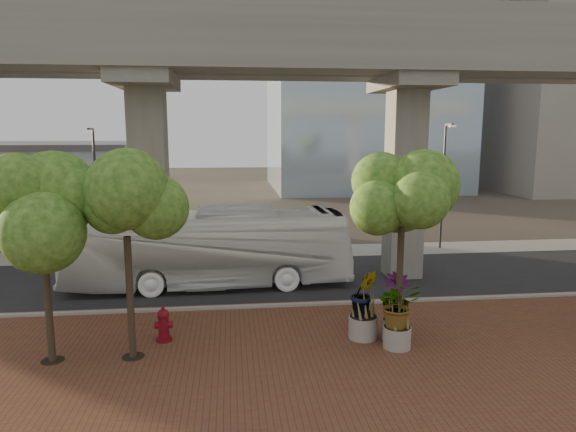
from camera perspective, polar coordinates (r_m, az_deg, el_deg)
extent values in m
plane|color=#393229|center=(23.11, -0.30, -8.46)|extent=(160.00, 160.00, 0.00)
cube|color=brown|center=(15.74, 2.97, -17.27)|extent=(70.00, 13.00, 0.06)
cube|color=black|center=(25.00, -0.79, -7.02)|extent=(90.00, 8.00, 0.04)
cube|color=gray|center=(21.20, 0.29, -9.91)|extent=(70.00, 0.25, 0.16)
cube|color=gray|center=(30.29, -1.82, -4.07)|extent=(90.00, 3.00, 0.06)
cube|color=gray|center=(22.65, -0.43, 18.07)|extent=(72.00, 2.40, 1.80)
cube|color=gray|center=(25.80, -1.21, 17.00)|extent=(72.00, 2.40, 1.80)
cube|color=gray|center=(21.83, -0.11, 22.13)|extent=(72.00, 0.12, 1.00)
cube|color=gray|center=(27.10, -1.45, 19.63)|extent=(72.00, 0.12, 1.00)
cube|color=gray|center=(70.71, 29.10, 12.24)|extent=(18.00, 16.00, 24.00)
imported|color=white|center=(23.75, -8.72, -3.59)|extent=(12.95, 3.36, 3.59)
cylinder|color=maroon|center=(18.41, -13.60, -13.13)|extent=(0.53, 0.53, 0.12)
cylinder|color=maroon|center=(18.25, -13.65, -11.89)|extent=(0.35, 0.35, 0.86)
sphere|color=maroon|center=(18.10, -13.70, -10.62)|extent=(0.41, 0.41, 0.41)
cylinder|color=maroon|center=(18.03, -13.73, -10.05)|extent=(0.12, 0.12, 0.15)
cylinder|color=maroon|center=(18.22, -13.66, -11.67)|extent=(0.59, 0.24, 0.24)
cylinder|color=#A9A298|center=(17.67, 12.01, -13.02)|extent=(0.91, 0.91, 0.71)
imported|color=#274E14|center=(17.28, 12.13, -9.60)|extent=(2.02, 2.02, 1.52)
cylinder|color=gray|center=(18.33, 11.79, -12.20)|extent=(0.88, 0.88, 0.69)
imported|color=#274E14|center=(17.94, 11.92, -8.78)|extent=(2.16, 2.16, 1.62)
cylinder|color=#ABA29A|center=(18.21, 8.32, -12.11)|extent=(0.99, 0.99, 0.77)
imported|color=#274E14|center=(17.81, 8.42, -8.49)|extent=(2.20, 2.20, 1.65)
cylinder|color=#3E3423|center=(17.49, -25.07, -9.24)|extent=(0.22, 0.22, 3.41)
cylinder|color=black|center=(18.08, -24.68, -14.37)|extent=(0.70, 0.70, 0.01)
cylinder|color=#3E3423|center=(16.80, -17.13, -8.68)|extent=(0.22, 0.22, 3.87)
cylinder|color=black|center=(17.48, -16.82, -14.72)|extent=(0.70, 0.70, 0.01)
cylinder|color=#3E3423|center=(17.62, 12.27, -7.47)|extent=(0.22, 0.22, 3.97)
cylinder|color=black|center=(18.28, 12.05, -13.42)|extent=(0.70, 0.70, 0.01)
cylinder|color=#2A2A2E|center=(30.29, -20.48, 2.23)|extent=(0.13, 0.13, 7.15)
cube|color=#2A2A2E|center=(29.66, -21.09, 8.99)|extent=(0.13, 0.89, 0.13)
cube|color=silver|center=(29.22, -21.30, 8.80)|extent=(0.36, 0.18, 0.11)
cylinder|color=#2E2E33|center=(32.15, 16.82, 3.05)|extent=(0.13, 0.13, 7.43)
cube|color=#2E2E33|center=(31.55, 17.47, 9.67)|extent=(0.14, 0.93, 0.14)
cube|color=silver|center=(31.13, 17.81, 9.49)|extent=(0.37, 0.19, 0.11)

